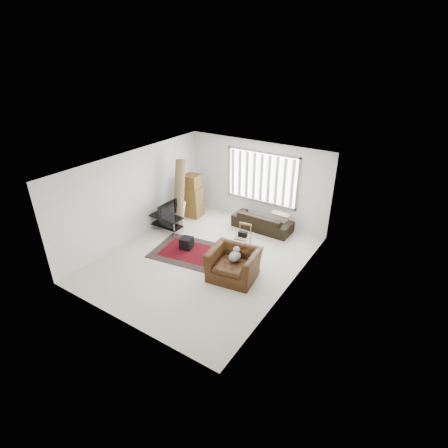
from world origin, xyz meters
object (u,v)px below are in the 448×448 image
object	(u,v)px
armchair	(234,262)
tv_stand	(167,220)
moving_boxes	(193,197)
sofa	(262,219)
side_chair	(243,236)

from	to	relation	value
armchair	tv_stand	bearing A→B (deg)	154.25
tv_stand	armchair	world-z (taller)	armchair
moving_boxes	armchair	bearing A→B (deg)	-37.17
tv_stand	armchair	size ratio (longest dim) A/B	0.78
moving_boxes	armchair	distance (m)	3.90
tv_stand	sofa	bearing A→B (deg)	35.44
sofa	side_chair	world-z (taller)	side_chair
sofa	armchair	world-z (taller)	armchair
tv_stand	moving_boxes	size ratio (longest dim) A/B	0.72
side_chair	armchair	bearing A→B (deg)	-76.06
moving_boxes	side_chair	xyz separation A→B (m)	(2.57, -0.97, -0.27)
tv_stand	side_chair	xyz separation A→B (m)	(2.57, 0.41, 0.03)
sofa	side_chair	size ratio (longest dim) A/B	2.59
tv_stand	sofa	distance (m)	3.07
sofa	side_chair	bearing A→B (deg)	93.50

